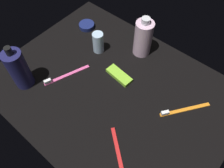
% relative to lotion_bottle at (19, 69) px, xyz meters
% --- Properties ---
extents(ground_plane, '(0.84, 0.64, 0.01)m').
position_rel_lotion_bottle_xyz_m(ground_plane, '(-0.26, -0.18, -0.09)').
color(ground_plane, black).
extents(lotion_bottle, '(0.07, 0.07, 0.18)m').
position_rel_lotion_bottle_xyz_m(lotion_bottle, '(0.00, 0.00, 0.00)').
color(lotion_bottle, '#1E1E4F').
rests_on(lotion_bottle, ground_plane).
extents(bodywash_bottle, '(0.07, 0.07, 0.17)m').
position_rel_lotion_bottle_xyz_m(bodywash_bottle, '(-0.24, -0.40, -0.00)').
color(bodywash_bottle, silver).
rests_on(bodywash_bottle, ground_plane).
extents(deodorant_stick, '(0.04, 0.04, 0.09)m').
position_rel_lotion_bottle_xyz_m(deodorant_stick, '(-0.10, -0.29, -0.04)').
color(deodorant_stick, silver).
rests_on(deodorant_stick, ground_plane).
extents(toothbrush_orange, '(0.12, 0.15, 0.02)m').
position_rel_lotion_bottle_xyz_m(toothbrush_orange, '(-0.50, -0.27, -0.07)').
color(toothbrush_orange, orange).
rests_on(toothbrush_orange, ground_plane).
extents(toothbrush_red, '(0.15, 0.12, 0.02)m').
position_rel_lotion_bottle_xyz_m(toothbrush_red, '(-0.44, -0.01, -0.07)').
color(toothbrush_red, red).
rests_on(toothbrush_red, ground_plane).
extents(toothbrush_pink, '(0.07, 0.17, 0.02)m').
position_rel_lotion_bottle_xyz_m(toothbrush_pink, '(-0.09, -0.11, -0.07)').
color(toothbrush_pink, '#E55999').
rests_on(toothbrush_pink, ground_plane).
extents(snack_bar_lime, '(0.11, 0.05, 0.01)m').
position_rel_lotion_bottle_xyz_m(snack_bar_lime, '(-0.25, -0.24, -0.07)').
color(snack_bar_lime, '#8CD133').
rests_on(snack_bar_lime, ground_plane).
extents(cream_tin_left, '(0.07, 0.07, 0.02)m').
position_rel_lotion_bottle_xyz_m(cream_tin_left, '(0.04, -0.36, -0.07)').
color(cream_tin_left, navy).
rests_on(cream_tin_left, ground_plane).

